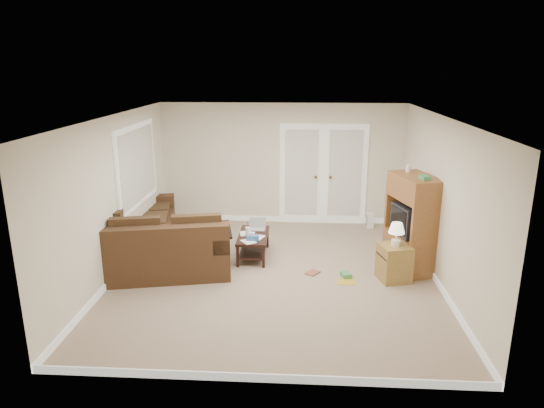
# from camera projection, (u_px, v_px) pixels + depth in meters

# --- Properties ---
(floor) EXTENTS (5.50, 5.50, 0.00)m
(floor) POSITION_uv_depth(u_px,v_px,m) (275.00, 274.00, 7.76)
(floor) COLOR tan
(floor) RESTS_ON ground
(ceiling) EXTENTS (5.00, 5.50, 0.02)m
(ceiling) POSITION_uv_depth(u_px,v_px,m) (275.00, 117.00, 7.06)
(ceiling) COLOR white
(ceiling) RESTS_ON wall_back
(wall_left) EXTENTS (0.02, 5.50, 2.50)m
(wall_left) POSITION_uv_depth(u_px,v_px,m) (115.00, 197.00, 7.55)
(wall_left) COLOR #EEE6CE
(wall_left) RESTS_ON floor
(wall_right) EXTENTS (0.02, 5.50, 2.50)m
(wall_right) POSITION_uv_depth(u_px,v_px,m) (441.00, 202.00, 7.27)
(wall_right) COLOR #EEE6CE
(wall_right) RESTS_ON floor
(wall_back) EXTENTS (5.00, 0.02, 2.50)m
(wall_back) POSITION_uv_depth(u_px,v_px,m) (282.00, 164.00, 10.05)
(wall_back) COLOR #EEE6CE
(wall_back) RESTS_ON floor
(wall_front) EXTENTS (5.00, 0.02, 2.50)m
(wall_front) POSITION_uv_depth(u_px,v_px,m) (260.00, 274.00, 4.77)
(wall_front) COLOR #EEE6CE
(wall_front) RESTS_ON floor
(baseboards) EXTENTS (5.00, 5.50, 0.10)m
(baseboards) POSITION_uv_depth(u_px,v_px,m) (275.00, 272.00, 7.74)
(baseboards) COLOR white
(baseboards) RESTS_ON floor
(french_doors) EXTENTS (1.80, 0.05, 2.13)m
(french_doors) POSITION_uv_depth(u_px,v_px,m) (323.00, 175.00, 10.02)
(french_doors) COLOR white
(french_doors) RESTS_ON floor
(window_left) EXTENTS (0.05, 1.92, 1.42)m
(window_left) POSITION_uv_depth(u_px,v_px,m) (137.00, 165.00, 8.43)
(window_left) COLOR white
(window_left) RESTS_ON wall_left
(sectional_sofa) EXTENTS (2.54, 3.10, 0.92)m
(sectional_sofa) POSITION_uv_depth(u_px,v_px,m) (153.00, 239.00, 8.31)
(sectional_sofa) COLOR #482F1B
(sectional_sofa) RESTS_ON floor
(coffee_table) EXTENTS (0.50, 1.00, 0.68)m
(coffee_table) POSITION_uv_depth(u_px,v_px,m) (254.00, 244.00, 8.43)
(coffee_table) COLOR black
(coffee_table) RESTS_ON floor
(tv_armoire) EXTENTS (0.78, 1.08, 1.67)m
(tv_armoire) POSITION_uv_depth(u_px,v_px,m) (412.00, 223.00, 7.80)
(tv_armoire) COLOR brown
(tv_armoire) RESTS_ON floor
(side_cabinet) EXTENTS (0.54, 0.54, 0.93)m
(side_cabinet) POSITION_uv_depth(u_px,v_px,m) (394.00, 260.00, 7.48)
(side_cabinet) COLOR olive
(side_cabinet) RESTS_ON floor
(space_heater) EXTENTS (0.14, 0.12, 0.32)m
(space_heater) POSITION_uv_depth(u_px,v_px,m) (370.00, 220.00, 9.93)
(space_heater) COLOR white
(space_heater) RESTS_ON floor
(floor_magazine) EXTENTS (0.28, 0.23, 0.01)m
(floor_magazine) POSITION_uv_depth(u_px,v_px,m) (346.00, 282.00, 7.48)
(floor_magazine) COLOR gold
(floor_magazine) RESTS_ON floor
(floor_greenbox) EXTENTS (0.18, 0.21, 0.07)m
(floor_greenbox) POSITION_uv_depth(u_px,v_px,m) (346.00, 275.00, 7.66)
(floor_greenbox) COLOR #419154
(floor_greenbox) RESTS_ON floor
(floor_book) EXTENTS (0.27, 0.29, 0.02)m
(floor_book) POSITION_uv_depth(u_px,v_px,m) (308.00, 271.00, 7.85)
(floor_book) COLOR brown
(floor_book) RESTS_ON floor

